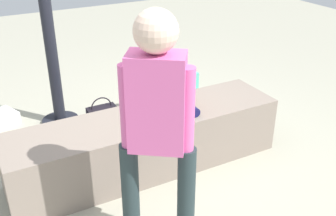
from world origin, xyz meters
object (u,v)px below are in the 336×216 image
object	(u,v)px
adult_standing	(157,118)
water_bottle_near_gift	(137,111)
gift_bag	(187,87)
cake_box_white	(2,118)
child_seated	(177,84)
party_cup_red	(125,102)
cake_plate	(146,108)
handbag_black_leather	(102,116)

from	to	relation	value
adult_standing	water_bottle_near_gift	size ratio (longest dim) A/B	7.94
adult_standing	water_bottle_near_gift	distance (m)	1.92
gift_bag	cake_box_white	world-z (taller)	gift_bag
adult_standing	water_bottle_near_gift	bearing A→B (deg)	70.17
child_seated	gift_bag	xyz separation A→B (m)	(0.67, 0.93, -0.52)
child_seated	cake_box_white	distance (m)	1.95
party_cup_red	cake_box_white	distance (m)	1.26
cake_plate	party_cup_red	world-z (taller)	cake_plate
cake_plate	gift_bag	world-z (taller)	cake_plate
child_seated	cake_box_white	world-z (taller)	child_seated
cake_box_white	child_seated	bearing A→B (deg)	-47.70
water_bottle_near_gift	child_seated	bearing A→B (deg)	-89.76
water_bottle_near_gift	party_cup_red	world-z (taller)	water_bottle_near_gift
adult_standing	party_cup_red	xyz separation A→B (m)	(0.59, 1.94, -0.86)
adult_standing	party_cup_red	bearing A→B (deg)	73.16
adult_standing	gift_bag	bearing A→B (deg)	54.37
child_seated	cake_box_white	xyz separation A→B (m)	(-1.24, 1.36, -0.63)
child_seated	handbag_black_leather	size ratio (longest dim) A/B	1.52
cake_plate	cake_box_white	world-z (taller)	cake_plate
gift_bag	handbag_black_leather	size ratio (longest dim) A/B	1.19
adult_standing	child_seated	bearing A→B (deg)	54.23
water_bottle_near_gift	cake_plate	bearing A→B (deg)	-107.77
cake_plate	water_bottle_near_gift	distance (m)	0.87
cake_box_white	adult_standing	bearing A→B (deg)	-73.41
cake_plate	handbag_black_leather	size ratio (longest dim) A/B	0.71
cake_box_white	handbag_black_leather	xyz separation A→B (m)	(0.87, -0.54, 0.05)
cake_plate	gift_bag	bearing A→B (deg)	43.35
child_seated	water_bottle_near_gift	distance (m)	1.01
cake_plate	water_bottle_near_gift	size ratio (longest dim) A/B	1.17
adult_standing	party_cup_red	size ratio (longest dim) A/B	12.99
water_bottle_near_gift	gift_bag	bearing A→B (deg)	10.59
water_bottle_near_gift	cake_box_white	xyz separation A→B (m)	(-1.24, 0.55, -0.03)
party_cup_red	water_bottle_near_gift	bearing A→B (deg)	-90.31
child_seated	gift_bag	world-z (taller)	child_seated
child_seated	adult_standing	size ratio (longest dim) A/B	0.32
cake_plate	handbag_black_leather	world-z (taller)	cake_plate
cake_box_white	handbag_black_leather	bearing A→B (deg)	-31.74
cake_plate	adult_standing	bearing A→B (deg)	-111.45
gift_bag	water_bottle_near_gift	bearing A→B (deg)	-169.41
cake_plate	water_bottle_near_gift	bearing A→B (deg)	72.23
adult_standing	water_bottle_near_gift	world-z (taller)	adult_standing
child_seated	gift_bag	size ratio (longest dim) A/B	1.28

